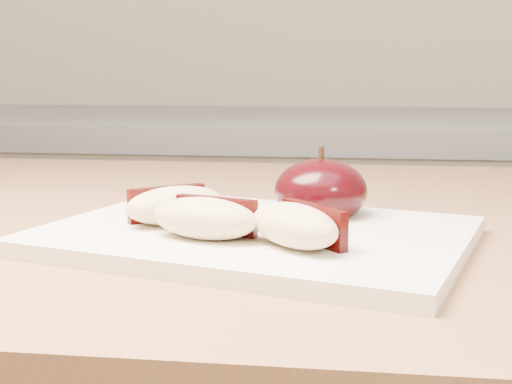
# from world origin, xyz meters

# --- Properties ---
(back_cabinet) EXTENTS (2.40, 0.62, 0.94)m
(back_cabinet) POSITION_xyz_m (0.00, 1.20, 0.47)
(back_cabinet) COLOR silver
(back_cabinet) RESTS_ON ground
(cutting_board) EXTENTS (0.33, 0.28, 0.01)m
(cutting_board) POSITION_xyz_m (-0.10, 0.39, 0.91)
(cutting_board) COLOR silver
(cutting_board) RESTS_ON island_counter
(apple_half) EXTENTS (0.09, 0.09, 0.06)m
(apple_half) POSITION_xyz_m (-0.05, 0.44, 0.93)
(apple_half) COLOR black
(apple_half) RESTS_ON cutting_board
(apple_wedge_a) EXTENTS (0.08, 0.07, 0.03)m
(apple_wedge_a) POSITION_xyz_m (-0.16, 0.39, 0.92)
(apple_wedge_a) COLOR beige
(apple_wedge_a) RESTS_ON cutting_board
(apple_wedge_b) EXTENTS (0.08, 0.06, 0.03)m
(apple_wedge_b) POSITION_xyz_m (-0.12, 0.35, 0.92)
(apple_wedge_b) COLOR beige
(apple_wedge_b) RESTS_ON cutting_board
(apple_wedge_c) EXTENTS (0.08, 0.08, 0.03)m
(apple_wedge_c) POSITION_xyz_m (-0.06, 0.34, 0.92)
(apple_wedge_c) COLOR beige
(apple_wedge_c) RESTS_ON cutting_board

